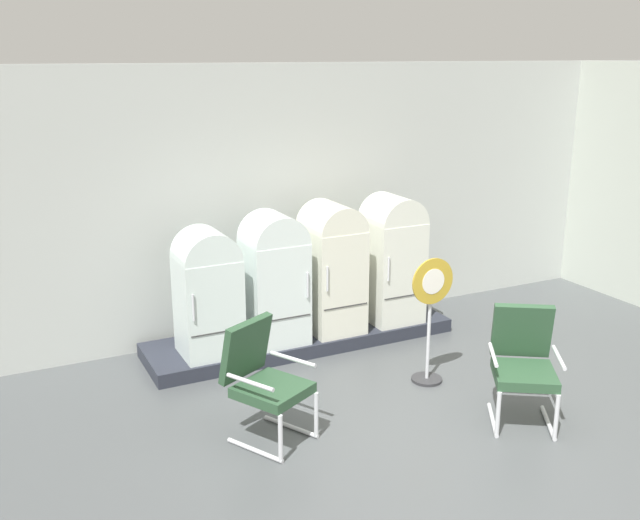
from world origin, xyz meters
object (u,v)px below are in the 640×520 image
refrigerator_0 (208,289)px  refrigerator_2 (332,263)px  refrigerator_3 (392,255)px  armchair_right (523,359)px  refrigerator_1 (274,275)px  armchair_left (263,376)px  sign_stand (430,322)px

refrigerator_0 → refrigerator_2: (1.50, 0.05, 0.08)m
refrigerator_3 → armchair_right: size_ratio=1.43×
refrigerator_1 → armchair_right: size_ratio=1.38×
armchair_left → armchair_right: bearing=-17.9°
refrigerator_2 → armchair_right: (0.71, -2.44, -0.37)m
refrigerator_1 → armchair_right: refrigerator_1 is taller
refrigerator_0 → refrigerator_3: bearing=0.5°
refrigerator_2 → armchair_right: bearing=-73.7°
armchair_right → sign_stand: 1.08m
refrigerator_3 → refrigerator_1: bearing=-179.6°
refrigerator_2 → armchair_left: 2.33m
refrigerator_2 → armchair_left: refrigerator_2 is taller
armchair_right → refrigerator_0: bearing=132.8°
refrigerator_0 → refrigerator_1: 0.77m
refrigerator_0 → refrigerator_2: refrigerator_2 is taller
refrigerator_1 → refrigerator_2: size_ratio=0.98×
refrigerator_2 → refrigerator_1: bearing=-176.6°
refrigerator_3 → armchair_right: bearing=-91.8°
refrigerator_1 → refrigerator_0: bearing=-179.3°
refrigerator_3 → armchair_left: bearing=-144.4°
refrigerator_0 → sign_stand: refrigerator_0 is taller
sign_stand → refrigerator_1: bearing=129.5°
refrigerator_1 → sign_stand: size_ratio=1.10×
refrigerator_0 → armchair_right: size_ratio=1.29×
refrigerator_3 → sign_stand: refrigerator_3 is taller
armchair_right → refrigerator_1: bearing=121.1°
refrigerator_3 → armchair_left: size_ratio=1.43×
refrigerator_3 → armchair_right: 2.44m
refrigerator_3 → sign_stand: size_ratio=1.15×
refrigerator_2 → sign_stand: 1.50m
refrigerator_1 → sign_stand: refrigerator_1 is taller
refrigerator_2 → sign_stand: size_ratio=1.13×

